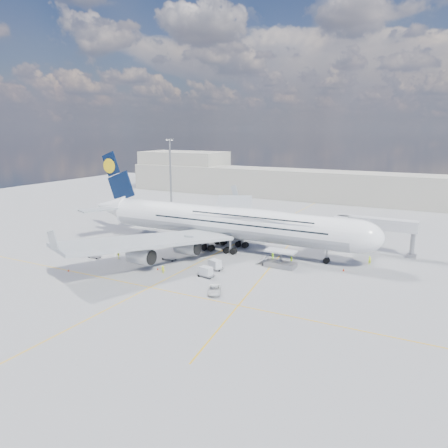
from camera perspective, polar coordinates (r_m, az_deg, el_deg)
The scene contains 32 objects.
ground at distance 98.54m, azimuth -2.56°, elevation -4.65°, with size 300.00×300.00×0.00m, color gray.
taxi_line_main at distance 98.54m, azimuth -2.56°, elevation -4.65°, with size 0.25×220.00×0.01m, color #DEA20B.
taxi_line_cross at distance 82.83m, azimuth -9.64°, elevation -8.16°, with size 120.00×0.25×0.01m, color #DEA20B.
taxi_line_diag at distance 101.44m, azimuth 7.19°, elevation -4.24°, with size 0.25×100.00×0.01m, color #DEA20B.
airliner at distance 105.18m, azimuth 0.28°, elevation 0.31°, with size 77.26×79.15×23.71m.
jet_bridge at distance 106.01m, azimuth 17.43°, elevation -0.18°, with size 18.80×12.10×8.50m.
cargo_loader at distance 93.76m, azimuth 7.28°, elevation -4.83°, with size 8.53×3.20×3.67m.
light_mast at distance 154.57m, azimuth -7.00°, elevation 6.44°, with size 3.00×0.70×25.50m.
terminal at distance 184.00m, azimuth 12.60°, elevation 4.90°, with size 180.00×16.00×12.00m, color #B2AD9E.
hangar at distance 217.07m, azimuth -5.21°, elevation 7.03°, with size 40.00×22.00×18.00m, color #B2AD9E.
tree_line at distance 222.72m, azimuth 25.74°, elevation 4.70°, with size 160.00×6.00×8.00m, color #193814.
dolly_row_a at distance 103.80m, azimuth -16.55°, elevation -4.10°, with size 2.93×1.73×0.41m.
dolly_row_b at distance 98.83m, azimuth -7.18°, elevation -4.48°, with size 3.33×2.07×0.46m.
dolly_row_c at distance 106.16m, azimuth -10.99°, elevation -3.03°, with size 3.54×2.65×2.00m.
dolly_back at distance 107.66m, azimuth -12.27°, elevation -2.83°, with size 3.62×2.39×2.12m.
dolly_nose_far at distance 91.19m, azimuth -1.18°, elevation -5.30°, with size 3.76×2.88×2.12m.
dolly_nose_near at distance 86.90m, azimuth -2.37°, elevation -6.22°, with size 3.52×2.24×2.08m.
baggage_tug at distance 100.63m, azimuth -11.08°, elevation -4.11°, with size 2.74×1.97×1.56m.
catering_truck_inner at distance 130.23m, azimuth 2.37°, elevation 0.44°, with size 7.30×3.57×4.19m.
catering_truck_outer at distance 146.39m, azimuth 0.71°, elevation 1.62°, with size 6.17×3.66×3.44m.
service_van at distance 78.56m, azimuth -1.27°, elevation -8.62°, with size 2.18×4.74×1.32m, color silver.
crew_nose at distance 99.74m, azimuth 18.50°, elevation -4.53°, with size 0.68×0.44×1.85m, color #DFFD1A.
crew_loader at distance 96.32m, azimuth 8.78°, elevation -4.70°, with size 0.77×0.60×1.59m, color #C7FA1A.
crew_wing at distance 101.66m, azimuth -13.64°, elevation -4.00°, with size 0.92×0.38×1.57m, color #F1FF1A.
crew_van at distance 97.91m, azimuth 6.37°, elevation -4.28°, with size 0.89×0.58×1.82m, color #9FF91A.
crew_tug at distance 89.93m, azimuth -7.98°, elevation -5.91°, with size 1.02×0.59×1.58m, color #EAF81A.
cone_nose at distance 93.85m, azimuth 15.34°, elevation -5.80°, with size 0.44×0.44×0.55m.
cone_wing_left_inner at distance 127.01m, azimuth 2.19°, elevation -0.65°, with size 0.44×0.44×0.57m.
cone_wing_left_outer at distance 128.51m, azimuth -1.40°, elevation -0.49°, with size 0.45×0.45×0.58m.
cone_wing_right_inner at distance 92.36m, azimuth -8.66°, elevation -5.81°, with size 0.38×0.38×0.48m.
cone_wing_right_outer at distance 95.93m, azimuth -19.65°, elevation -5.71°, with size 0.37×0.37×0.48m.
cone_tail at distance 117.91m, azimuth -14.67°, elevation -2.08°, with size 0.41×0.41×0.52m.
Camera 1 is at (47.87, -81.21, 28.68)m, focal length 35.00 mm.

